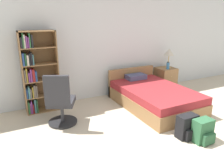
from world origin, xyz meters
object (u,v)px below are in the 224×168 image
at_px(water_bottle, 168,66).
at_px(bookshelf, 36,73).
at_px(table_lamp, 169,53).
at_px(backpack_black, 187,127).
at_px(backpack_green, 203,131).
at_px(bed, 152,96).
at_px(office_chair, 60,103).
at_px(nightstand, 165,79).

bearing_deg(water_bottle, bookshelf, 176.95).
distance_m(table_lamp, backpack_black, 2.77).
relative_size(backpack_green, backpack_black, 0.97).
distance_m(bed, water_bottle, 1.32).
bearing_deg(bookshelf, backpack_black, -47.70).
distance_m(bookshelf, backpack_green, 3.41).
distance_m(bed, office_chair, 2.14).
bearing_deg(office_chair, bed, -0.21).
height_order(office_chair, nightstand, office_chair).
bearing_deg(office_chair, backpack_black, -37.87).
bearing_deg(backpack_green, bed, 83.56).
bearing_deg(bookshelf, table_lamp, -1.18).
height_order(bookshelf, bed, bookshelf).
xyz_separation_m(bed, table_lamp, (1.12, 0.81, 0.80)).
relative_size(nightstand, table_lamp, 1.14).
bearing_deg(table_lamp, backpack_black, -122.95).
xyz_separation_m(bookshelf, backpack_green, (2.21, -2.51, -0.68)).
bearing_deg(table_lamp, water_bottle, -133.21).
xyz_separation_m(water_bottle, backpack_green, (-1.20, -2.32, -0.52)).
bearing_deg(bookshelf, office_chair, -72.91).
bearing_deg(table_lamp, office_chair, -166.06).
bearing_deg(bed, bookshelf, 159.72).
relative_size(bed, office_chair, 2.00).
relative_size(office_chair, water_bottle, 5.21).
relative_size(bed, backpack_black, 5.04).
distance_m(bed, backpack_green, 1.63).
xyz_separation_m(nightstand, table_lamp, (0.06, -0.01, 0.74)).
bearing_deg(backpack_black, backpack_green, -58.52).
bearing_deg(backpack_green, bookshelf, 131.48).
bearing_deg(water_bottle, nightstand, 69.51).
distance_m(bookshelf, table_lamp, 3.52).
xyz_separation_m(bookshelf, nightstand, (3.46, -0.06, -0.56)).
relative_size(bookshelf, backpack_green, 4.33).
distance_m(nightstand, backpack_black, 2.62).
xyz_separation_m(bed, office_chair, (-2.13, 0.01, 0.22)).
height_order(table_lamp, backpack_black, table_lamp).
bearing_deg(office_chair, backpack_green, -39.91).
height_order(bed, backpack_green, bed).
relative_size(water_bottle, backpack_green, 0.50).
distance_m(office_chair, water_bottle, 3.23).
bearing_deg(water_bottle, table_lamp, 46.79).
bearing_deg(bed, office_chair, 179.79).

